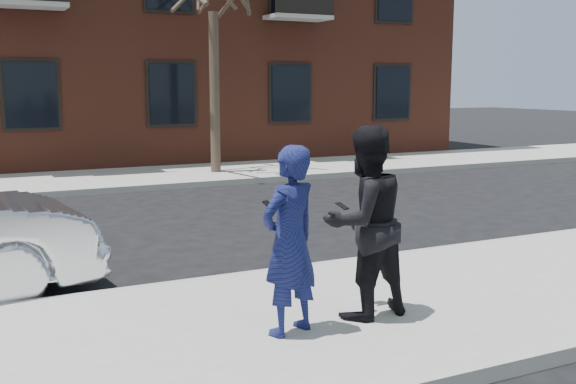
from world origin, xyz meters
TOP-DOWN VIEW (x-y plane):
  - ground at (0.00, 0.00)m, footprint 100.00×100.00m
  - near_sidewalk at (0.00, -0.25)m, footprint 50.00×3.50m
  - near_curb at (0.00, 1.55)m, footprint 50.00×0.10m
  - far_sidewalk at (0.00, 11.25)m, footprint 50.00×3.50m
  - far_curb at (0.00, 9.45)m, footprint 50.00×0.10m
  - man_hoodie at (1.10, -0.56)m, footprint 0.76×0.63m
  - man_peacoat at (1.99, -0.45)m, footprint 1.02×0.83m

SIDE VIEW (x-z plane):
  - ground at x=0.00m, z-range 0.00..0.00m
  - near_sidewalk at x=0.00m, z-range 0.00..0.15m
  - near_curb at x=0.00m, z-range 0.00..0.15m
  - far_sidewalk at x=0.00m, z-range 0.00..0.15m
  - far_curb at x=0.00m, z-range 0.00..0.15m
  - man_hoodie at x=1.10m, z-range 0.15..1.95m
  - man_peacoat at x=1.99m, z-range 0.15..2.09m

